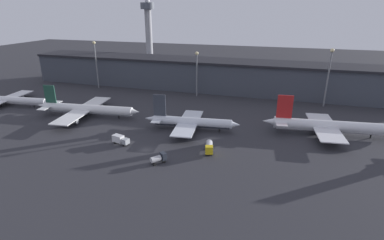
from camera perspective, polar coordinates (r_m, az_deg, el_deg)
ground at (r=101.30m, az=-8.65°, el=-5.70°), size 600.00×600.00×0.00m
terminal_building at (r=172.69m, az=2.94°, el=8.62°), size 214.05×21.87×17.20m
airplane_0 at (r=170.09m, az=-32.04°, el=3.27°), size 48.43×35.99×11.72m
airplane_1 at (r=137.56m, az=-19.50°, el=1.97°), size 47.93×38.44×13.17m
airplane_2 at (r=115.32m, az=-0.26°, el=-0.40°), size 37.50×29.08×13.49m
airplane_3 at (r=121.08m, az=24.66°, el=-1.09°), size 48.55×29.91×14.58m
service_vehicle_0 at (r=106.66m, az=-13.51°, el=-3.63°), size 6.62×3.65×3.10m
service_vehicle_2 at (r=92.14m, az=-6.39°, el=-7.26°), size 4.59×5.05×3.02m
service_vehicle_3 at (r=98.39m, az=3.29°, el=-5.14°), size 3.89×7.44×3.22m
lamp_post_0 at (r=183.80m, az=-17.87°, el=11.03°), size 1.80×1.80×26.87m
lamp_post_1 at (r=158.36m, az=0.90°, el=9.90°), size 1.80×1.80×23.43m
lamp_post_2 at (r=153.52m, az=24.64°, el=8.52°), size 1.80×1.80×27.36m
control_tower at (r=209.68m, az=-8.25°, el=16.17°), size 9.00×9.00×50.39m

